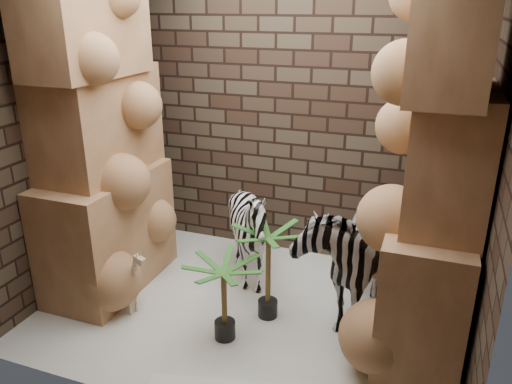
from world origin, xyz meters
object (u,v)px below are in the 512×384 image
at_px(giraffe_toy, 124,278).
at_px(palm_back, 224,300).
at_px(zebra_right, 347,241).
at_px(palm_front, 268,273).
at_px(zebra_left, 250,237).

distance_m(giraffe_toy, palm_back, 0.97).
height_order(zebra_right, palm_front, zebra_right).
relative_size(giraffe_toy, palm_back, 0.92).
xyz_separation_m(giraffe_toy, palm_front, (1.20, 0.34, 0.10)).
bearing_deg(zebra_left, zebra_right, 2.43).
bearing_deg(zebra_left, giraffe_toy, -125.16).
relative_size(zebra_right, palm_back, 1.96).
bearing_deg(palm_back, zebra_left, 97.32).
bearing_deg(palm_front, palm_back, -119.45).
xyz_separation_m(zebra_left, palm_front, (0.34, -0.45, -0.06)).
height_order(giraffe_toy, palm_back, palm_back).
bearing_deg(zebra_right, zebra_left, 171.71).
xyz_separation_m(zebra_right, palm_back, (-0.82, -0.70, -0.33)).
height_order(zebra_right, giraffe_toy, zebra_right).
distance_m(palm_front, palm_back, 0.47).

